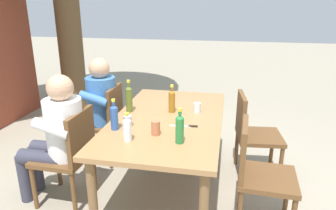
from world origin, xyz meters
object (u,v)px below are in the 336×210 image
(chair_far_right, at_px, (106,119))
(bottle_green, at_px, (180,128))
(person_in_plaid_shirt, at_px, (57,133))
(cup_glass, at_px, (197,108))
(bottle_clear, at_px, (127,129))
(chair_far_left, at_px, (70,152))
(person_in_white_shirt, at_px, (95,105))
(table_knife, at_px, (186,126))
(backpack_by_near_side, at_px, (158,114))
(chair_near_right, at_px, (252,131))
(chair_near_left, at_px, (257,170))
(bottle_blue, at_px, (114,117))
(cup_steel, at_px, (128,121))
(cup_terracotta, at_px, (156,128))
(dining_table, at_px, (168,125))
(bottle_amber, at_px, (172,100))
(bottle_olive, at_px, (129,98))

(chair_far_right, relative_size, bottle_green, 3.15)
(person_in_plaid_shirt, relative_size, cup_glass, 12.51)
(bottle_green, bearing_deg, bottle_clear, 97.01)
(chair_far_left, distance_m, bottle_green, 1.05)
(person_in_plaid_shirt, xyz_separation_m, cup_glass, (0.58, -1.15, 0.12))
(person_in_white_shirt, distance_m, bottle_clear, 1.20)
(table_knife, bearing_deg, backpack_by_near_side, 21.53)
(chair_near_right, bearing_deg, backpack_by_near_side, 51.34)
(chair_near_left, relative_size, bottle_blue, 3.28)
(chair_near_left, distance_m, bottle_clear, 1.06)
(chair_far_right, xyz_separation_m, cup_steel, (-0.67, -0.50, 0.28))
(bottle_blue, height_order, backpack_by_near_side, bottle_blue)
(cup_terracotta, bearing_deg, table_knife, -44.45)
(chair_near_right, relative_size, person_in_plaid_shirt, 0.74)
(person_in_white_shirt, bearing_deg, bottle_clear, -143.87)
(chair_far_right, relative_size, person_in_white_shirt, 0.74)
(chair_far_right, distance_m, cup_steel, 0.88)
(chair_far_left, xyz_separation_m, person_in_white_shirt, (0.80, 0.11, 0.17))
(chair_near_right, xyz_separation_m, bottle_green, (-0.90, 0.60, 0.35))
(chair_near_right, xyz_separation_m, bottle_clear, (-0.95, 0.99, 0.33))
(dining_table, xyz_separation_m, cup_glass, (0.19, -0.25, 0.13))
(chair_far_right, relative_size, bottle_amber, 3.21)
(chair_far_right, distance_m, cup_terracotta, 1.15)
(chair_far_left, distance_m, bottle_clear, 0.70)
(bottle_clear, bearing_deg, table_knife, -46.70)
(dining_table, height_order, person_in_plaid_shirt, person_in_plaid_shirt)
(cup_glass, relative_size, table_knife, 0.39)
(backpack_by_near_side, bearing_deg, dining_table, -162.98)
(table_knife, bearing_deg, cup_steel, 99.63)
(chair_near_left, height_order, backpack_by_near_side, chair_near_left)
(bottle_amber, bearing_deg, chair_near_right, -73.06)
(cup_glass, bearing_deg, bottle_green, 175.32)
(chair_far_right, xyz_separation_m, backpack_by_near_side, (0.95, -0.38, -0.26))
(bottle_olive, height_order, backpack_by_near_side, bottle_olive)
(chair_near_left, height_order, person_in_white_shirt, person_in_white_shirt)
(bottle_olive, bearing_deg, chair_far_right, 51.18)
(cup_glass, bearing_deg, chair_far_right, 78.45)
(bottle_amber, height_order, bottle_clear, bottle_amber)
(bottle_amber, xyz_separation_m, bottle_blue, (-0.51, 0.39, -0.00))
(bottle_blue, height_order, cup_steel, bottle_blue)
(chair_near_right, bearing_deg, table_knife, 133.81)
(cup_steel, bearing_deg, cup_terracotta, -115.76)
(cup_steel, bearing_deg, backpack_by_near_side, 4.17)
(bottle_olive, distance_m, cup_terracotta, 0.62)
(bottle_amber, height_order, bottle_green, bottle_green)
(chair_near_left, bearing_deg, backpack_by_near_side, 34.62)
(person_in_plaid_shirt, height_order, cup_steel, person_in_plaid_shirt)
(bottle_green, distance_m, cup_steel, 0.55)
(dining_table, height_order, chair_near_right, chair_near_right)
(chair_near_left, distance_m, chair_near_right, 0.78)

